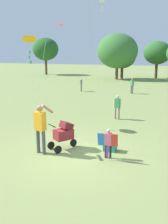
{
  "coord_description": "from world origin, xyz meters",
  "views": [
    {
      "loc": [
        3.2,
        -7.52,
        3.43
      ],
      "look_at": [
        0.14,
        0.86,
        1.3
      ],
      "focal_mm": 40.44,
      "sensor_mm": 36.0,
      "label": 1
    }
  ],
  "objects_px": {
    "stroller": "(64,133)",
    "person_red_shirt": "(81,84)",
    "kite_adult_black": "(30,40)",
    "person_sitting_far": "(132,84)",
    "child_with_butterfly_kite": "(108,141)",
    "person_adult_flyer": "(40,125)",
    "cooler_box": "(110,146)",
    "person_couple_left": "(117,105)"
  },
  "relations": [
    {
      "from": "kite_adult_black",
      "to": "person_sitting_far",
      "type": "xyz_separation_m",
      "value": [
        2.79,
        11.15,
        -3.17
      ]
    },
    {
      "from": "person_adult_flyer",
      "to": "stroller",
      "type": "distance_m",
      "value": 0.97
    },
    {
      "from": "kite_adult_black",
      "to": "cooler_box",
      "type": "height_order",
      "value": "kite_adult_black"
    },
    {
      "from": "person_red_shirt",
      "to": "person_sitting_far",
      "type": "bearing_deg",
      "value": 2.67
    },
    {
      "from": "child_with_butterfly_kite",
      "to": "person_sitting_far",
      "type": "height_order",
      "value": "person_sitting_far"
    },
    {
      "from": "stroller",
      "to": "person_sitting_far",
      "type": "height_order",
      "value": "person_sitting_far"
    },
    {
      "from": "person_adult_flyer",
      "to": "kite_adult_black",
      "type": "height_order",
      "value": "kite_adult_black"
    },
    {
      "from": "child_with_butterfly_kite",
      "to": "person_adult_flyer",
      "type": "xyz_separation_m",
      "value": [
        -2.28,
        -0.36,
        0.42
      ]
    },
    {
      "from": "person_adult_flyer",
      "to": "cooler_box",
      "type": "bearing_deg",
      "value": 25.45
    },
    {
      "from": "person_adult_flyer",
      "to": "child_with_butterfly_kite",
      "type": "bearing_deg",
      "value": 9.05
    },
    {
      "from": "person_red_shirt",
      "to": "person_couple_left",
      "type": "height_order",
      "value": "person_couple_left"
    },
    {
      "from": "stroller",
      "to": "person_couple_left",
      "type": "distance_m",
      "value": 4.83
    },
    {
      "from": "stroller",
      "to": "person_adult_flyer",
      "type": "bearing_deg",
      "value": -130.96
    },
    {
      "from": "person_red_shirt",
      "to": "person_couple_left",
      "type": "relative_size",
      "value": 0.91
    },
    {
      "from": "child_with_butterfly_kite",
      "to": "person_sitting_far",
      "type": "relative_size",
      "value": 0.77
    },
    {
      "from": "person_sitting_far",
      "to": "person_adult_flyer",
      "type": "bearing_deg",
      "value": -93.1
    },
    {
      "from": "kite_adult_black",
      "to": "cooler_box",
      "type": "relative_size",
      "value": 9.27
    },
    {
      "from": "kite_adult_black",
      "to": "cooler_box",
      "type": "xyz_separation_m",
      "value": [
        4.22,
        -1.82,
        -3.77
      ]
    },
    {
      "from": "kite_adult_black",
      "to": "cooler_box",
      "type": "distance_m",
      "value": 5.94
    },
    {
      "from": "child_with_butterfly_kite",
      "to": "person_red_shirt",
      "type": "height_order",
      "value": "person_red_shirt"
    },
    {
      "from": "kite_adult_black",
      "to": "person_sitting_far",
      "type": "relative_size",
      "value": 3.18
    },
    {
      "from": "person_adult_flyer",
      "to": "stroller",
      "type": "xyz_separation_m",
      "value": [
        0.57,
        0.66,
        -0.43
      ]
    },
    {
      "from": "person_red_shirt",
      "to": "person_sitting_far",
      "type": "distance_m",
      "value": 4.49
    },
    {
      "from": "stroller",
      "to": "person_red_shirt",
      "type": "height_order",
      "value": "person_red_shirt"
    },
    {
      "from": "stroller",
      "to": "cooler_box",
      "type": "relative_size",
      "value": 2.36
    },
    {
      "from": "child_with_butterfly_kite",
      "to": "stroller",
      "type": "bearing_deg",
      "value": 170.33
    },
    {
      "from": "person_sitting_far",
      "to": "cooler_box",
      "type": "height_order",
      "value": "person_sitting_far"
    },
    {
      "from": "stroller",
      "to": "person_red_shirt",
      "type": "distance_m",
      "value": 13.82
    },
    {
      "from": "kite_adult_black",
      "to": "person_sitting_far",
      "type": "bearing_deg",
      "value": 75.92
    },
    {
      "from": "kite_adult_black",
      "to": "person_red_shirt",
      "type": "distance_m",
      "value": 11.54
    },
    {
      "from": "kite_adult_black",
      "to": "person_red_shirt",
      "type": "bearing_deg",
      "value": 98.8
    },
    {
      "from": "child_with_butterfly_kite",
      "to": "person_adult_flyer",
      "type": "height_order",
      "value": "person_adult_flyer"
    },
    {
      "from": "cooler_box",
      "to": "stroller",
      "type": "bearing_deg",
      "value": -166.65
    },
    {
      "from": "child_with_butterfly_kite",
      "to": "stroller",
      "type": "distance_m",
      "value": 1.74
    },
    {
      "from": "stroller",
      "to": "cooler_box",
      "type": "xyz_separation_m",
      "value": [
        1.61,
        0.38,
        -0.43
      ]
    },
    {
      "from": "person_adult_flyer",
      "to": "person_sitting_far",
      "type": "bearing_deg",
      "value": 86.9
    },
    {
      "from": "person_sitting_far",
      "to": "person_couple_left",
      "type": "distance_m",
      "value": 8.63
    },
    {
      "from": "stroller",
      "to": "kite_adult_black",
      "type": "xyz_separation_m",
      "value": [
        -2.6,
        2.2,
        3.34
      ]
    },
    {
      "from": "person_adult_flyer",
      "to": "person_sitting_far",
      "type": "height_order",
      "value": "person_adult_flyer"
    },
    {
      "from": "person_sitting_far",
      "to": "person_red_shirt",
      "type": "bearing_deg",
      "value": -177.33
    },
    {
      "from": "person_red_shirt",
      "to": "child_with_butterfly_kite",
      "type": "bearing_deg",
      "value": -65.89
    },
    {
      "from": "person_adult_flyer",
      "to": "person_couple_left",
      "type": "distance_m",
      "value": 5.6
    }
  ]
}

